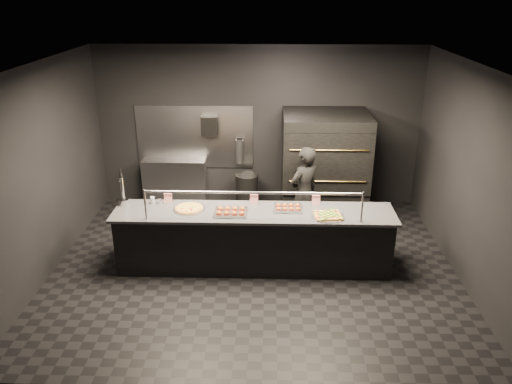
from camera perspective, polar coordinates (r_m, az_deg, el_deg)
room at (r=7.07m, az=-0.44°, el=2.18°), size 6.04×6.00×3.00m
service_counter at (r=7.45m, az=-0.25°, el=-5.41°), size 4.10×0.78×1.37m
pizza_oven at (r=9.04m, az=7.79°, el=3.03°), size 1.50×1.23×1.91m
prep_shelf at (r=9.74m, az=-9.23°, el=1.15°), size 1.20×0.35×0.90m
towel_dispenser at (r=9.35m, az=-5.33°, el=7.55°), size 0.30×0.20×0.35m
fire_extinguisher at (r=9.45m, az=-1.89°, el=4.70°), size 0.14×0.14×0.51m
beer_tap at (r=7.66m, az=-14.95°, el=-0.27°), size 0.15×0.22×0.59m
round_pizza at (r=7.37m, az=-7.65°, el=-1.87°), size 0.47×0.47×0.03m
slider_tray_a at (r=7.18m, az=-2.90°, el=-2.25°), size 0.50×0.38×0.07m
slider_tray_b at (r=7.32m, az=3.68°, el=-1.81°), size 0.45×0.36×0.07m
square_pizza at (r=7.15m, az=8.20°, el=-2.68°), size 0.47×0.47×0.05m
condiment_jar at (r=7.64m, az=-11.51°, el=-0.94°), size 0.16×0.06×0.11m
tent_cards at (r=7.48m, az=-1.17°, el=-0.79°), size 2.35×0.04×0.15m
trash_bin at (r=9.38m, az=-1.04°, el=-0.04°), size 0.42×0.42×0.71m
worker at (r=8.24m, az=5.49°, el=-0.13°), size 0.69×0.66×1.59m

